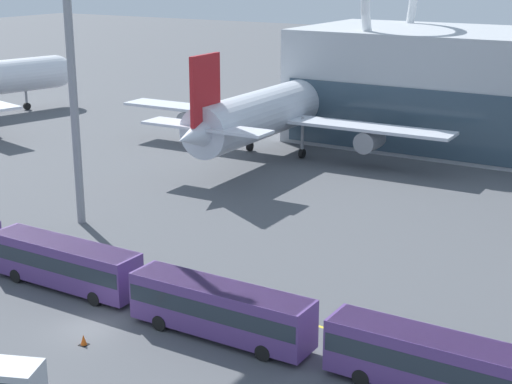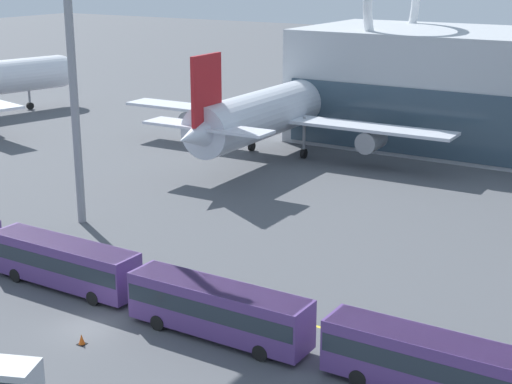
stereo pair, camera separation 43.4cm
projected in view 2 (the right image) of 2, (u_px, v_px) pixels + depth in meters
name	position (u px, v px, depth m)	size (l,w,h in m)	color
ground_plane	(88.00, 327.00, 49.24)	(440.00, 440.00, 0.00)	#515459
airliner_at_gate_far	(282.00, 108.00, 92.24)	(42.34, 42.01, 13.24)	silver
shuttle_bus_2	(64.00, 261.00, 54.69)	(12.06, 2.75, 3.37)	#56387A
shuttle_bus_3	(218.00, 307.00, 47.41)	(12.06, 2.73, 3.37)	#56387A
shuttle_bus_4	(434.00, 362.00, 40.93)	(12.05, 2.71, 3.37)	#56387A
floodlight_mast	(69.00, 26.00, 64.13)	(2.11, 2.11, 30.30)	gray
lane_stripe_1	(367.00, 342.00, 47.35)	(10.31, 0.25, 0.01)	yellow
traffic_cone_1	(82.00, 339.00, 46.95)	(0.52, 0.52, 0.66)	black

